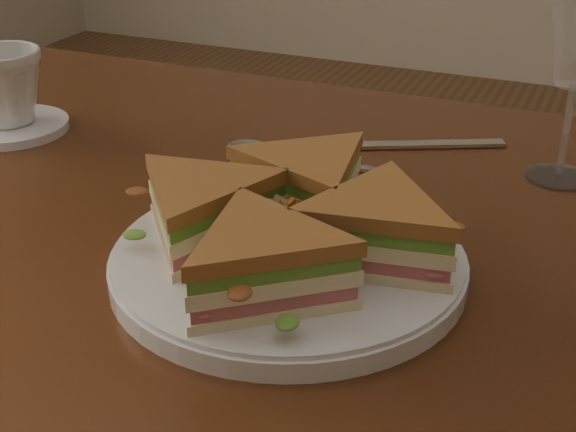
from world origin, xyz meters
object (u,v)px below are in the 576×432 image
Objects in this scene: sandwich_wedges at (288,222)px; coffee_cup at (4,87)px; spoon at (268,151)px; plate at (288,263)px; knife at (400,146)px; table at (273,316)px; saucer at (11,127)px.

sandwich_wedges is 0.45m from coffee_cup.
sandwich_wedges is 0.25m from spoon.
sandwich_wedges is (0.00, 0.00, 0.04)m from plate.
plate is 0.94× the size of sandwich_wedges.
spoon is at bearing 118.58° from plate.
knife is at bearing 88.69° from plate.
saucer reaches higher than table.
coffee_cup reaches higher than spoon.
table is 0.40m from saucer.
coffee_cup reaches higher than sandwich_wedges.
knife is (0.05, 0.22, 0.10)m from table.
spoon and saucer have the same top height.
table is 6.04× the size of knife.
coffee_cup reaches higher than saucer.
saucer is (-0.37, 0.09, 0.10)m from table.
table is 0.17m from sandwich_wedges.
table is at bearing -63.25° from spoon.
knife is at bearing 76.47° from table.
coffee_cup is (-0.42, 0.16, 0.04)m from plate.
spoon is at bearing 9.72° from saucer.
knife is at bearing 16.89° from saucer.
spoon is 2.03× the size of coffee_cup.
saucer is 0.05m from coffee_cup.
sandwich_wedges is at bearing -21.30° from saucer.
sandwich_wedges is (0.05, -0.07, 0.14)m from table.
coffee_cup reaches higher than table.
sandwich_wedges reaches higher than plate.
plate is at bearing -60.96° from spoon.
sandwich_wedges is 0.45m from saucer.
sandwich_wedges is at bearing -57.14° from table.
table is at bearing -20.92° from coffee_cup.
table is 9.16× the size of saucer.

